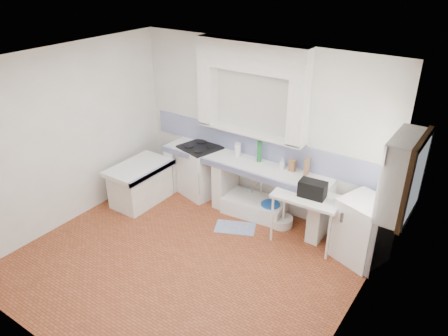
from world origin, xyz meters
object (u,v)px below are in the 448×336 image
Objects in this scene: stove at (201,171)px; side_table at (305,219)px; sink at (255,207)px; fridge at (363,230)px.

stove reaches higher than side_table.
side_table reaches higher than sink.
sink is 1.08× the size of fridge.
fridge is at bearing 10.68° from stove.
sink is (1.16, -0.03, -0.33)m from stove.
side_table is (1.03, -0.27, 0.28)m from sink.
sink is at bearing 162.24° from side_table.
fridge reaches higher than sink.
side_table is at bearing -153.37° from fridge.
sink is 1.06× the size of side_table.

